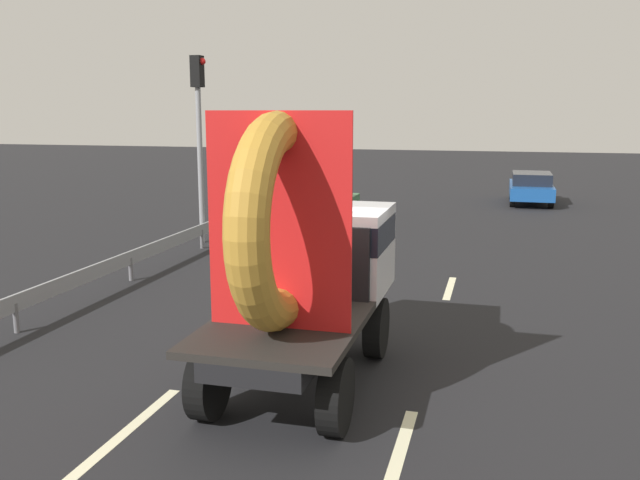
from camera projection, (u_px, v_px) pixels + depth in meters
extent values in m
plane|color=black|center=(304.00, 377.00, 10.22)|extent=(120.00, 120.00, 0.00)
cylinder|color=black|center=(277.00, 319.00, 11.40)|extent=(0.28, 0.98, 0.98)
cylinder|color=black|center=(376.00, 327.00, 10.97)|extent=(0.28, 0.98, 0.98)
cylinder|color=black|center=(209.00, 382.00, 8.76)|extent=(0.28, 0.98, 0.98)
cylinder|color=black|center=(336.00, 396.00, 8.33)|extent=(0.28, 0.98, 0.98)
cube|color=black|center=(302.00, 320.00, 9.81)|extent=(1.30, 4.48, 0.25)
cube|color=silver|center=(326.00, 248.00, 10.95)|extent=(2.00, 1.76, 1.35)
cube|color=black|center=(325.00, 231.00, 10.85)|extent=(2.02, 1.67, 0.44)
cube|color=black|center=(283.00, 327.00, 8.94)|extent=(2.00, 2.72, 0.10)
cube|color=black|center=(310.00, 262.00, 10.07)|extent=(1.80, 0.08, 1.10)
torus|color=#B7842D|center=(278.00, 222.00, 8.53)|extent=(0.53, 2.77, 2.77)
cube|color=red|center=(278.00, 222.00, 8.53)|extent=(1.90, 0.03, 2.77)
cylinder|color=black|center=(316.00, 207.00, 25.98)|extent=(0.20, 0.59, 0.59)
cylinder|color=black|center=(353.00, 209.00, 25.62)|extent=(0.20, 0.59, 0.59)
cylinder|color=black|center=(297.00, 217.00, 23.62)|extent=(0.20, 0.59, 0.59)
cylinder|color=black|center=(338.00, 219.00, 23.25)|extent=(0.20, 0.59, 0.59)
cube|color=#33723F|center=(326.00, 206.00, 24.57)|extent=(1.67, 3.90, 0.51)
cube|color=black|center=(326.00, 193.00, 24.39)|extent=(1.50, 2.18, 0.46)
cylinder|color=gray|center=(200.00, 166.00, 20.21)|extent=(0.16, 0.16, 4.62)
cube|color=black|center=(197.00, 71.00, 19.69)|extent=(0.30, 0.36, 0.90)
sphere|color=red|center=(202.00, 61.00, 19.60)|extent=(0.20, 0.20, 0.20)
cube|color=gray|center=(170.00, 242.00, 17.75)|extent=(0.06, 15.80, 0.32)
cylinder|color=slate|center=(16.00, 318.00, 12.18)|extent=(0.10, 0.10, 0.55)
cylinder|color=slate|center=(131.00, 269.00, 15.93)|extent=(0.10, 0.10, 0.55)
cylinder|color=slate|center=(202.00, 239.00, 19.68)|extent=(0.10, 0.10, 0.55)
cylinder|color=slate|center=(250.00, 218.00, 23.43)|extent=(0.10, 0.10, 0.55)
cube|color=beige|center=(127.00, 431.00, 8.47)|extent=(0.16, 2.60, 0.01)
cube|color=beige|center=(302.00, 282.00, 15.82)|extent=(0.16, 2.75, 0.01)
cube|color=beige|center=(401.00, 449.00, 8.01)|extent=(0.16, 2.13, 0.01)
cube|color=beige|center=(450.00, 288.00, 15.30)|extent=(0.16, 2.04, 0.01)
cylinder|color=black|center=(512.00, 192.00, 30.64)|extent=(0.22, 0.63, 0.63)
cylinder|color=black|center=(547.00, 193.00, 30.26)|extent=(0.22, 0.63, 0.63)
cylinder|color=black|center=(513.00, 199.00, 28.15)|extent=(0.22, 0.63, 0.63)
cylinder|color=black|center=(551.00, 201.00, 27.76)|extent=(0.22, 0.63, 0.63)
cube|color=#194C99|center=(531.00, 190.00, 29.15)|extent=(1.76, 4.11, 0.54)
cube|color=black|center=(532.00, 178.00, 28.96)|extent=(1.58, 2.30, 0.49)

